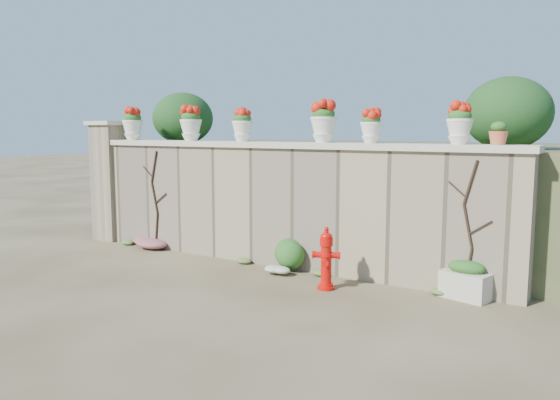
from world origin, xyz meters
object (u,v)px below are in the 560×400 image
Objects in this scene: planter_box at (466,281)px; terracotta_pot at (498,134)px; fire_hydrant at (326,258)px; urn_pot_0 at (133,124)px.

terracotta_pot reaches higher than planter_box.
fire_hydrant reaches higher than planter_box.
urn_pot_0 is at bearing 180.00° from terracotta_pot.
urn_pot_0 is 2.12× the size of terracotta_pot.
urn_pot_0 reaches higher than terracotta_pot.
urn_pot_0 is (-4.87, 0.88, 1.95)m from fire_hydrant.
urn_pot_0 reaches higher than planter_box.
fire_hydrant is at bearing -147.10° from planter_box.
urn_pot_0 is (-6.69, 0.25, 2.17)m from planter_box.
fire_hydrant is 1.44× the size of urn_pot_0.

